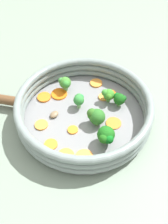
{
  "coord_description": "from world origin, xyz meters",
  "views": [
    {
      "loc": [
        -0.46,
        -0.13,
        0.57
      ],
      "look_at": [
        0.0,
        0.0,
        0.03
      ],
      "focal_mm": 42.0,
      "sensor_mm": 36.0,
      "label": 1
    }
  ],
  "objects_px": {
    "broccoli_floret_3": "(119,99)",
    "carrot_slice_5": "(59,94)",
    "carrot_slice_8": "(51,144)",
    "broccoli_floret_5": "(79,99)",
    "skillet": "(84,117)",
    "mushroom_piece_0": "(54,114)",
    "carrot_slice_9": "(73,130)",
    "broccoli_floret_0": "(96,116)",
    "broccoli_floret_4": "(65,83)",
    "carrot_slice_0": "(103,97)",
    "broccoli_floret_2": "(106,136)",
    "carrot_slice_10": "(41,125)",
    "broccoli_floret_1": "(108,95)",
    "carrot_slice_1": "(44,97)",
    "carrot_slice_3": "(97,83)",
    "carrot_slice_4": "(66,156)",
    "carrot_slice_7": "(84,157)",
    "carrot_slice_6": "(110,94)",
    "carrot_slice_2": "(114,123)"
  },
  "relations": [
    {
      "from": "broccoli_floret_3",
      "to": "carrot_slice_5",
      "type": "bearing_deg",
      "value": 92.9
    },
    {
      "from": "carrot_slice_8",
      "to": "broccoli_floret_5",
      "type": "xyz_separation_m",
      "value": [
        0.15,
        -0.03,
        0.03
      ]
    },
    {
      "from": "skillet",
      "to": "carrot_slice_8",
      "type": "relative_size",
      "value": 10.25
    },
    {
      "from": "skillet",
      "to": "mushroom_piece_0",
      "type": "height_order",
      "value": "mushroom_piece_0"
    },
    {
      "from": "carrot_slice_9",
      "to": "broccoli_floret_0",
      "type": "height_order",
      "value": "broccoli_floret_0"
    },
    {
      "from": "broccoli_floret_4",
      "to": "mushroom_piece_0",
      "type": "height_order",
      "value": "broccoli_floret_4"
    },
    {
      "from": "carrot_slice_0",
      "to": "carrot_slice_9",
      "type": "distance_m",
      "value": 0.15
    },
    {
      "from": "carrot_slice_5",
      "to": "broccoli_floret_2",
      "type": "xyz_separation_m",
      "value": [
        -0.13,
        -0.17,
        0.03
      ]
    },
    {
      "from": "broccoli_floret_2",
      "to": "carrot_slice_10",
      "type": "bearing_deg",
      "value": 87.0
    },
    {
      "from": "broccoli_floret_0",
      "to": "broccoli_floret_4",
      "type": "relative_size",
      "value": 1.06
    },
    {
      "from": "carrot_slice_0",
      "to": "broccoli_floret_1",
      "type": "xyz_separation_m",
      "value": [
        -0.01,
        -0.02,
        0.02
      ]
    },
    {
      "from": "carrot_slice_1",
      "to": "carrot_slice_10",
      "type": "height_order",
      "value": "same"
    },
    {
      "from": "carrot_slice_1",
      "to": "broccoli_floret_4",
      "type": "height_order",
      "value": "broccoli_floret_4"
    },
    {
      "from": "carrot_slice_3",
      "to": "carrot_slice_8",
      "type": "relative_size",
      "value": 1.11
    },
    {
      "from": "carrot_slice_9",
      "to": "broccoli_floret_3",
      "type": "distance_m",
      "value": 0.16
    },
    {
      "from": "carrot_slice_3",
      "to": "carrot_slice_9",
      "type": "height_order",
      "value": "same"
    },
    {
      "from": "carrot_slice_10",
      "to": "broccoli_floret_2",
      "type": "height_order",
      "value": "broccoli_floret_2"
    },
    {
      "from": "carrot_slice_3",
      "to": "broccoli_floret_2",
      "type": "xyz_separation_m",
      "value": [
        -0.21,
        -0.08,
        0.03
      ]
    },
    {
      "from": "broccoli_floret_3",
      "to": "broccoli_floret_4",
      "type": "bearing_deg",
      "value": 85.41
    },
    {
      "from": "carrot_slice_1",
      "to": "carrot_slice_3",
      "type": "xyz_separation_m",
      "value": [
        0.1,
        -0.13,
        -0.0
      ]
    },
    {
      "from": "skillet",
      "to": "carrot_slice_0",
      "type": "height_order",
      "value": "carrot_slice_0"
    },
    {
      "from": "carrot_slice_1",
      "to": "carrot_slice_5",
      "type": "bearing_deg",
      "value": -56.82
    },
    {
      "from": "carrot_slice_3",
      "to": "carrot_slice_8",
      "type": "bearing_deg",
      "value": 167.79
    },
    {
      "from": "carrot_slice_4",
      "to": "carrot_slice_10",
      "type": "distance_m",
      "value": 0.12
    },
    {
      "from": "carrot_slice_3",
      "to": "broccoli_floret_1",
      "type": "relative_size",
      "value": 0.88
    },
    {
      "from": "carrot_slice_8",
      "to": "broccoli_floret_3",
      "type": "relative_size",
      "value": 0.83
    },
    {
      "from": "broccoli_floret_0",
      "to": "broccoli_floret_3",
      "type": "distance_m",
      "value": 0.1
    },
    {
      "from": "skillet",
      "to": "carrot_slice_8",
      "type": "xyz_separation_m",
      "value": [
        -0.12,
        0.05,
        0.01
      ]
    },
    {
      "from": "mushroom_piece_0",
      "to": "broccoli_floret_2",
      "type": "bearing_deg",
      "value": -107.97
    },
    {
      "from": "skillet",
      "to": "carrot_slice_7",
      "type": "relative_size",
      "value": 7.72
    },
    {
      "from": "carrot_slice_3",
      "to": "carrot_slice_6",
      "type": "bearing_deg",
      "value": -124.53
    },
    {
      "from": "carrot_slice_0",
      "to": "broccoli_floret_4",
      "type": "relative_size",
      "value": 0.6
    },
    {
      "from": "carrot_slice_0",
      "to": "broccoli_floret_1",
      "type": "distance_m",
      "value": 0.03
    },
    {
      "from": "carrot_slice_8",
      "to": "carrot_slice_9",
      "type": "distance_m",
      "value": 0.07
    },
    {
      "from": "broccoli_floret_0",
      "to": "mushroom_piece_0",
      "type": "distance_m",
      "value": 0.12
    },
    {
      "from": "mushroom_piece_0",
      "to": "broccoli_floret_5",
      "type": "bearing_deg",
      "value": -46.04
    },
    {
      "from": "carrot_slice_6",
      "to": "carrot_slice_8",
      "type": "xyz_separation_m",
      "value": [
        -0.22,
        0.11,
        -0.0
      ]
    },
    {
      "from": "carrot_slice_6",
      "to": "carrot_slice_8",
      "type": "distance_m",
      "value": 0.24
    },
    {
      "from": "carrot_slice_9",
      "to": "carrot_slice_3",
      "type": "bearing_deg",
      "value": -4.66
    },
    {
      "from": "carrot_slice_7",
      "to": "broccoli_floret_0",
      "type": "bearing_deg",
      "value": 0.17
    },
    {
      "from": "carrot_slice_8",
      "to": "broccoli_floret_1",
      "type": "bearing_deg",
      "value": -28.73
    },
    {
      "from": "broccoli_floret_1",
      "to": "mushroom_piece_0",
      "type": "relative_size",
      "value": 1.61
    },
    {
      "from": "carrot_slice_5",
      "to": "carrot_slice_7",
      "type": "xyz_separation_m",
      "value": [
        -0.19,
        -0.13,
        -0.0
      ]
    },
    {
      "from": "carrot_slice_5",
      "to": "carrot_slice_4",
      "type": "bearing_deg",
      "value": -155.92
    },
    {
      "from": "carrot_slice_2",
      "to": "broccoli_floret_1",
      "type": "distance_m",
      "value": 0.09
    },
    {
      "from": "carrot_slice_2",
      "to": "carrot_slice_5",
      "type": "height_order",
      "value": "carrot_slice_5"
    },
    {
      "from": "carrot_slice_10",
      "to": "broccoli_floret_0",
      "type": "xyz_separation_m",
      "value": [
        0.05,
        -0.14,
        0.03
      ]
    },
    {
      "from": "carrot_slice_2",
      "to": "carrot_slice_6",
      "type": "height_order",
      "value": "carrot_slice_6"
    },
    {
      "from": "carrot_slice_5",
      "to": "carrot_slice_9",
      "type": "bearing_deg",
      "value": -145.4
    },
    {
      "from": "carrot_slice_3",
      "to": "broccoli_floret_0",
      "type": "height_order",
      "value": "broccoli_floret_0"
    }
  ]
}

